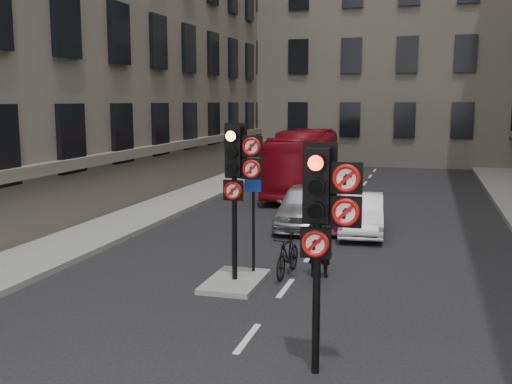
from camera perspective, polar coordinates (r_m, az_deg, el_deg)
The scene contains 12 objects.
pavement_left at distance 22.51m, azimuth -11.15°, elevation -1.99°, with size 3.00×50.00×0.16m, color gray.
centre_island at distance 13.96m, azimuth -2.02°, elevation -8.50°, with size 1.20×2.00×0.12m, color gray.
building_far at distance 46.15m, azimuth 12.57°, elevation 15.71°, with size 30.00×14.00×20.00m, color slate.
signal_near at distance 8.95m, azimuth 6.44°, elevation -1.69°, with size 0.91×0.40×3.58m.
signal_far at distance 13.39m, azimuth -1.74°, elevation 2.32°, with size 0.91×0.40×3.58m.
car_silver at distance 20.04m, azimuth 4.63°, elevation -1.31°, with size 1.69×4.21×1.43m, color #A5A9AD.
car_white at distance 19.34m, azimuth 10.01°, elevation -2.06°, with size 1.32×3.79×1.25m, color white.
car_pink at distance 20.55m, azimuth 6.71°, elevation -1.19°, with size 1.92×4.72×1.37m, color #D63F75.
bus_red at distance 28.01m, azimuth 4.63°, elevation 2.96°, with size 2.37×10.12×2.82m, color maroon.
motorcycle at distance 14.51m, azimuth 3.02°, elevation -6.03°, with size 0.47×1.67×1.01m, color black.
motorcyclist at distance 14.39m, azimuth 6.05°, elevation -4.68°, with size 0.63×0.42×1.74m, color black.
info_sign at distance 14.21m, azimuth -0.27°, elevation -1.90°, with size 0.38×0.17×2.25m.
Camera 1 is at (2.91, -7.69, 4.18)m, focal length 42.00 mm.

